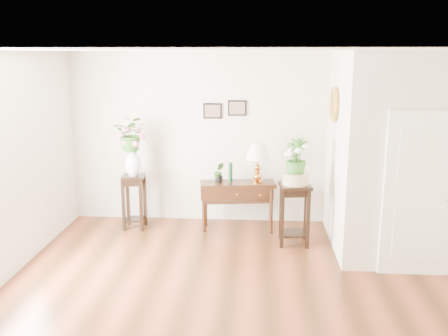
# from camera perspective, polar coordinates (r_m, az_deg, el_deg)

# --- Properties ---
(floor) EXTENTS (6.00, 5.50, 0.02)m
(floor) POSITION_cam_1_polar(r_m,az_deg,el_deg) (5.99, 2.80, -14.52)
(floor) COLOR brown
(floor) RESTS_ON ground
(ceiling) EXTENTS (6.00, 5.50, 0.02)m
(ceiling) POSITION_cam_1_polar(r_m,az_deg,el_deg) (5.31, 3.14, 13.33)
(ceiling) COLOR white
(ceiling) RESTS_ON ground
(wall_back) EXTENTS (6.00, 0.02, 2.80)m
(wall_back) POSITION_cam_1_polar(r_m,az_deg,el_deg) (8.18, 3.26, 3.38)
(wall_back) COLOR silver
(wall_back) RESTS_ON ground
(wall_front) EXTENTS (6.00, 0.02, 2.80)m
(wall_front) POSITION_cam_1_polar(r_m,az_deg,el_deg) (2.91, 2.08, -15.17)
(wall_front) COLOR silver
(wall_front) RESTS_ON ground
(partition) EXTENTS (1.80, 1.95, 2.80)m
(partition) POSITION_cam_1_polar(r_m,az_deg,el_deg) (7.50, 19.45, 1.76)
(partition) COLOR silver
(partition) RESTS_ON floor
(door) EXTENTS (0.90, 0.05, 2.10)m
(door) POSITION_cam_1_polar(r_m,az_deg,el_deg) (6.64, 21.48, -2.90)
(door) COLOR white
(door) RESTS_ON floor
(art_print_left) EXTENTS (0.30, 0.02, 0.25)m
(art_print_left) POSITION_cam_1_polar(r_m,az_deg,el_deg) (8.13, -1.32, 6.54)
(art_print_left) COLOR black
(art_print_left) RESTS_ON wall_back
(art_print_right) EXTENTS (0.30, 0.02, 0.25)m
(art_print_right) POSITION_cam_1_polar(r_m,az_deg,el_deg) (8.09, 1.52, 6.87)
(art_print_right) COLOR black
(art_print_right) RESTS_ON wall_back
(wall_ornament) EXTENTS (0.07, 0.51, 0.51)m
(wall_ornament) POSITION_cam_1_polar(r_m,az_deg,el_deg) (7.33, 12.44, 7.10)
(wall_ornament) COLOR #B47D2D
(wall_ornament) RESTS_ON partition
(console_table) EXTENTS (1.22, 0.54, 0.78)m
(console_table) POSITION_cam_1_polar(r_m,az_deg,el_deg) (7.95, 1.57, -4.37)
(console_table) COLOR black
(console_table) RESTS_ON floor
(table_lamp) EXTENTS (0.41, 0.41, 0.65)m
(table_lamp) POSITION_cam_1_polar(r_m,az_deg,el_deg) (7.75, 3.86, 0.84)
(table_lamp) COLOR orange
(table_lamp) RESTS_ON console_table
(green_vase) EXTENTS (0.08, 0.08, 0.31)m
(green_vase) POSITION_cam_1_polar(r_m,az_deg,el_deg) (7.80, 0.75, -0.41)
(green_vase) COLOR #0E351C
(green_vase) RESTS_ON console_table
(potted_plant) EXTENTS (0.19, 0.17, 0.30)m
(potted_plant) POSITION_cam_1_polar(r_m,az_deg,el_deg) (7.82, -0.60, -0.54)
(potted_plant) COLOR #2C621E
(potted_plant) RESTS_ON console_table
(plant_stand_a) EXTENTS (0.37, 0.37, 0.88)m
(plant_stand_a) POSITION_cam_1_polar(r_m,az_deg,el_deg) (8.14, -10.20, -3.81)
(plant_stand_a) COLOR black
(plant_stand_a) RESTS_ON floor
(porcelain_vase) EXTENTS (0.26, 0.26, 0.44)m
(porcelain_vase) POSITION_cam_1_polar(r_m,az_deg,el_deg) (7.98, -10.39, 0.76)
(porcelain_vase) COLOR white
(porcelain_vase) RESTS_ON plant_stand_a
(lily_arrangement) EXTENTS (0.54, 0.48, 0.56)m
(lily_arrangement) POSITION_cam_1_polar(r_m,az_deg,el_deg) (7.89, -10.53, 3.98)
(lily_arrangement) COLOR #2C621E
(lily_arrangement) RESTS_ON porcelain_vase
(plant_stand_b) EXTENTS (0.48, 0.48, 0.91)m
(plant_stand_b) POSITION_cam_1_polar(r_m,az_deg,el_deg) (7.43, 8.03, -5.23)
(plant_stand_b) COLOR black
(plant_stand_b) RESTS_ON floor
(ceramic_bowl) EXTENTS (0.45, 0.45, 0.17)m
(ceramic_bowl) POSITION_cam_1_polar(r_m,az_deg,el_deg) (7.28, 8.16, -1.23)
(ceramic_bowl) COLOR #B3A697
(ceramic_bowl) RESTS_ON plant_stand_b
(narcissus) EXTENTS (0.40, 0.40, 0.55)m
(narcissus) POSITION_cam_1_polar(r_m,az_deg,el_deg) (7.21, 8.24, 1.20)
(narcissus) COLOR #2C621E
(narcissus) RESTS_ON ceramic_bowl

